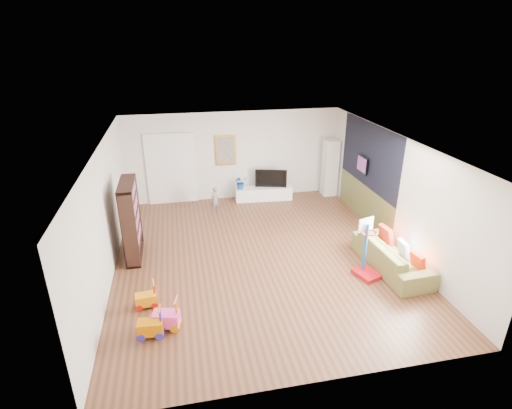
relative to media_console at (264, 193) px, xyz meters
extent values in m
cube|color=brown|center=(-0.85, -3.38, -0.20)|extent=(6.50, 7.50, 0.00)
cube|color=white|center=(-0.85, -3.38, 2.50)|extent=(6.50, 7.50, 0.00)
cube|color=silver|center=(-0.85, 0.37, 1.15)|extent=(6.50, 0.00, 2.70)
cube|color=silver|center=(-0.85, -7.13, 1.15)|extent=(6.50, 0.00, 2.70)
cube|color=silver|center=(-4.10, -3.38, 1.15)|extent=(0.00, 7.50, 2.70)
cube|color=white|center=(2.40, -3.38, 1.15)|extent=(0.00, 7.50, 2.70)
cube|color=black|center=(2.38, -1.98, 1.65)|extent=(0.01, 3.20, 1.70)
cube|color=brown|center=(2.38, -1.98, 0.30)|extent=(0.01, 3.20, 1.00)
cube|color=white|center=(-2.75, 0.33, 0.85)|extent=(1.45, 0.06, 2.10)
cube|color=gold|center=(-1.10, 0.33, 1.35)|extent=(0.62, 0.06, 0.92)
cube|color=#7F3F8C|center=(2.32, -1.78, 1.35)|extent=(0.04, 0.56, 0.46)
cube|color=white|center=(0.00, 0.00, 0.00)|extent=(1.77, 0.55, 0.41)
cube|color=silver|center=(2.14, 0.00, 0.69)|extent=(0.42, 0.42, 1.79)
cube|color=black|center=(-3.69, -2.73, 0.70)|extent=(0.33, 1.24, 1.81)
imported|color=olive|center=(1.88, -4.46, 0.11)|extent=(0.94, 2.17, 0.62)
cube|color=#B61118|center=(1.24, -4.65, 0.45)|extent=(0.59, 0.65, 1.30)
cube|color=orange|center=(-3.34, -4.77, 0.06)|extent=(0.41, 0.27, 0.52)
cube|color=#CD7300|center=(-3.23, -5.61, 0.08)|extent=(0.45, 0.30, 0.57)
cube|color=#F944A8|center=(-2.97, -5.46, 0.10)|extent=(0.51, 0.38, 0.61)
imported|color=slate|center=(-1.59, -0.66, 0.19)|extent=(0.34, 0.31, 0.78)
imported|color=black|center=(0.25, 0.06, 0.48)|extent=(0.97, 0.37, 0.56)
imported|color=#154B95|center=(-0.72, 0.01, 0.42)|extent=(0.44, 0.41, 0.42)
cube|color=red|center=(2.12, -5.04, 0.29)|extent=(0.14, 0.36, 0.35)
cube|color=white|center=(2.12, -4.50, 0.29)|extent=(0.10, 0.36, 0.35)
cube|color=red|center=(2.06, -3.82, 0.29)|extent=(0.16, 0.42, 0.41)
camera|label=1|loc=(-2.56, -11.28, 4.59)|focal=28.00mm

